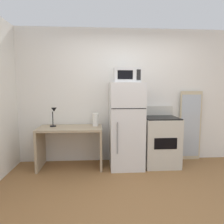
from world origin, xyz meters
TOP-DOWN VIEW (x-y plane):
  - ground_plane at (0.00, 0.00)m, footprint 12.00×12.00m
  - wall_back_white at (0.00, 1.70)m, footprint 5.00×0.10m
  - desk at (-1.11, 1.33)m, footprint 1.15×0.59m
  - desk_lamp at (-1.41, 1.40)m, footprint 0.14×0.12m
  - paper_towel_roll at (-0.65, 1.42)m, footprint 0.11×0.11m
  - refrigerator at (-0.08, 1.31)m, footprint 0.60×0.67m
  - microwave at (-0.08, 1.29)m, footprint 0.46×0.35m
  - oven_range at (0.57, 1.33)m, footprint 0.64×0.61m
  - leaning_mirror at (1.26, 1.59)m, footprint 0.44×0.03m

SIDE VIEW (x-z plane):
  - ground_plane at x=0.00m, z-range 0.00..0.00m
  - oven_range at x=0.57m, z-range -0.08..1.02m
  - desk at x=-1.11m, z-range 0.15..0.90m
  - leaning_mirror at x=1.26m, z-range 0.00..1.40m
  - refrigerator at x=-0.08m, z-range 0.00..1.55m
  - paper_towel_roll at x=-0.65m, z-range 0.75..0.99m
  - desk_lamp at x=-1.41m, z-range 0.81..1.17m
  - wall_back_white at x=0.00m, z-range 0.00..2.60m
  - microwave at x=-0.08m, z-range 1.55..1.81m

